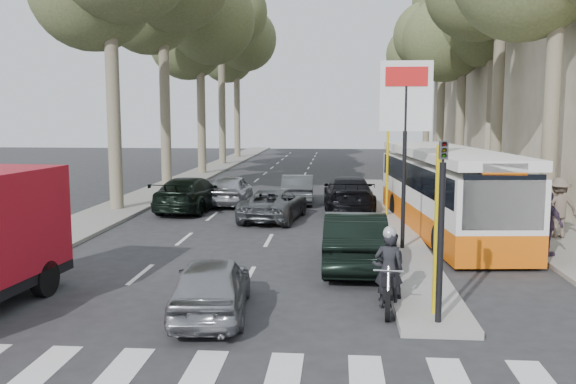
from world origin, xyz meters
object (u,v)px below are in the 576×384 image
(silver_hatchback, at_px, (212,286))
(city_bus, at_px, (445,188))
(motorcycle, at_px, (389,270))
(dark_hatchback, at_px, (355,240))

(silver_hatchback, distance_m, city_bus, 11.38)
(silver_hatchback, relative_size, city_bus, 0.32)
(city_bus, height_order, motorcycle, city_bus)
(dark_hatchback, bearing_deg, silver_hatchback, 55.11)
(silver_hatchback, xyz_separation_m, city_bus, (6.27, 9.45, 0.92))
(dark_hatchback, relative_size, motorcycle, 2.21)
(motorcycle, bearing_deg, city_bus, 78.29)
(city_bus, bearing_deg, motorcycle, -112.42)
(dark_hatchback, xyz_separation_m, city_bus, (3.25, 5.26, 0.79))
(dark_hatchback, distance_m, city_bus, 6.23)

